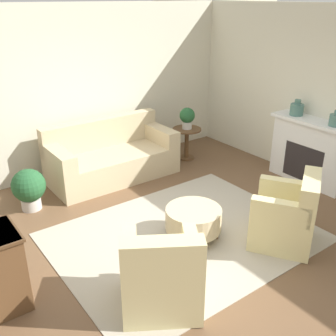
{
  "coord_description": "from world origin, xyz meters",
  "views": [
    {
      "loc": [
        -2.73,
        -3.36,
        2.89
      ],
      "look_at": [
        0.15,
        0.55,
        0.75
      ],
      "focal_mm": 42.0,
      "sensor_mm": 36.0,
      "label": 1
    }
  ],
  "objects_px": {
    "ottoman_table": "(193,219)",
    "vase_mantel_far": "(336,120)",
    "armchair_left": "(162,277)",
    "potted_plant_on_side_table": "(187,117)",
    "couch": "(112,158)",
    "side_table": "(187,138)",
    "armchair_right": "(287,217)",
    "potted_plant_floor": "(29,187)",
    "vase_mantel_near": "(297,109)"
  },
  "relations": [
    {
      "from": "armchair_left",
      "to": "potted_plant_floor",
      "type": "distance_m",
      "value": 2.79
    },
    {
      "from": "ottoman_table",
      "to": "side_table",
      "type": "height_order",
      "value": "side_table"
    },
    {
      "from": "armchair_right",
      "to": "side_table",
      "type": "xyz_separation_m",
      "value": [
        0.77,
        2.94,
        0.04
      ]
    },
    {
      "from": "side_table",
      "to": "vase_mantel_near",
      "type": "height_order",
      "value": "vase_mantel_near"
    },
    {
      "from": "ottoman_table",
      "to": "potted_plant_on_side_table",
      "type": "relative_size",
      "value": 1.8
    },
    {
      "from": "vase_mantel_far",
      "to": "ottoman_table",
      "type": "bearing_deg",
      "value": 175.54
    },
    {
      "from": "ottoman_table",
      "to": "potted_plant_floor",
      "type": "bearing_deg",
      "value": 126.02
    },
    {
      "from": "armchair_left",
      "to": "vase_mantel_near",
      "type": "height_order",
      "value": "vase_mantel_near"
    },
    {
      "from": "couch",
      "to": "vase_mantel_far",
      "type": "distance_m",
      "value": 3.64
    },
    {
      "from": "vase_mantel_near",
      "to": "potted_plant_floor",
      "type": "distance_m",
      "value": 4.38
    },
    {
      "from": "armchair_left",
      "to": "vase_mantel_far",
      "type": "height_order",
      "value": "vase_mantel_far"
    },
    {
      "from": "armchair_right",
      "to": "vase_mantel_near",
      "type": "distance_m",
      "value": 2.32
    },
    {
      "from": "potted_plant_on_side_table",
      "to": "armchair_left",
      "type": "bearing_deg",
      "value": -132.39
    },
    {
      "from": "armchair_left",
      "to": "side_table",
      "type": "distance_m",
      "value": 3.98
    },
    {
      "from": "potted_plant_on_side_table",
      "to": "armchair_right",
      "type": "bearing_deg",
      "value": -104.63
    },
    {
      "from": "vase_mantel_near",
      "to": "potted_plant_on_side_table",
      "type": "bearing_deg",
      "value": 120.78
    },
    {
      "from": "couch",
      "to": "potted_plant_on_side_table",
      "type": "bearing_deg",
      "value": -4.32
    },
    {
      "from": "potted_plant_on_side_table",
      "to": "vase_mantel_far",
      "type": "bearing_deg",
      "value": -67.48
    },
    {
      "from": "couch",
      "to": "armchair_right",
      "type": "height_order",
      "value": "couch"
    },
    {
      "from": "armchair_left",
      "to": "ottoman_table",
      "type": "height_order",
      "value": "armchair_left"
    },
    {
      "from": "ottoman_table",
      "to": "side_table",
      "type": "distance_m",
      "value": 2.71
    },
    {
      "from": "couch",
      "to": "armchair_right",
      "type": "relative_size",
      "value": 2.09
    },
    {
      "from": "armchair_left",
      "to": "couch",
      "type": "bearing_deg",
      "value": 69.75
    },
    {
      "from": "couch",
      "to": "ottoman_table",
      "type": "bearing_deg",
      "value": -91.81
    },
    {
      "from": "couch",
      "to": "vase_mantel_far",
      "type": "height_order",
      "value": "vase_mantel_far"
    },
    {
      "from": "couch",
      "to": "armchair_left",
      "type": "height_order",
      "value": "couch"
    },
    {
      "from": "armchair_left",
      "to": "potted_plant_floor",
      "type": "height_order",
      "value": "armchair_left"
    },
    {
      "from": "armchair_left",
      "to": "armchair_right",
      "type": "relative_size",
      "value": 1.0
    },
    {
      "from": "potted_plant_on_side_table",
      "to": "side_table",
      "type": "bearing_deg",
      "value": 0.0
    },
    {
      "from": "armchair_left",
      "to": "potted_plant_floor",
      "type": "bearing_deg",
      "value": 97.97
    },
    {
      "from": "vase_mantel_near",
      "to": "vase_mantel_far",
      "type": "bearing_deg",
      "value": -90.0
    },
    {
      "from": "armchair_right",
      "to": "potted_plant_floor",
      "type": "relative_size",
      "value": 1.64
    },
    {
      "from": "couch",
      "to": "potted_plant_floor",
      "type": "relative_size",
      "value": 3.42
    },
    {
      "from": "vase_mantel_far",
      "to": "potted_plant_floor",
      "type": "bearing_deg",
      "value": 151.62
    },
    {
      "from": "armchair_right",
      "to": "potted_plant_floor",
      "type": "height_order",
      "value": "armchair_right"
    },
    {
      "from": "couch",
      "to": "potted_plant_on_side_table",
      "type": "height_order",
      "value": "potted_plant_on_side_table"
    },
    {
      "from": "armchair_left",
      "to": "side_table",
      "type": "bearing_deg",
      "value": 47.61
    },
    {
      "from": "vase_mantel_near",
      "to": "couch",
      "type": "bearing_deg",
      "value": 145.18
    },
    {
      "from": "couch",
      "to": "potted_plant_floor",
      "type": "xyz_separation_m",
      "value": [
        -1.51,
        -0.29,
        0.01
      ]
    },
    {
      "from": "armchair_right",
      "to": "side_table",
      "type": "relative_size",
      "value": 1.71
    },
    {
      "from": "side_table",
      "to": "couch",
      "type": "bearing_deg",
      "value": 175.68
    },
    {
      "from": "armchair_left",
      "to": "vase_mantel_far",
      "type": "bearing_deg",
      "value": 8.93
    },
    {
      "from": "armchair_left",
      "to": "vase_mantel_far",
      "type": "relative_size",
      "value": 4.22
    },
    {
      "from": "potted_plant_floor",
      "to": "potted_plant_on_side_table",
      "type": "bearing_deg",
      "value": 3.27
    },
    {
      "from": "ottoman_table",
      "to": "vase_mantel_near",
      "type": "distance_m",
      "value": 2.81
    },
    {
      "from": "ottoman_table",
      "to": "vase_mantel_far",
      "type": "relative_size",
      "value": 2.96
    },
    {
      "from": "armchair_right",
      "to": "potted_plant_on_side_table",
      "type": "distance_m",
      "value": 3.07
    },
    {
      "from": "armchair_left",
      "to": "side_table",
      "type": "xyz_separation_m",
      "value": [
        2.68,
        2.94,
        0.04
      ]
    },
    {
      "from": "armchair_right",
      "to": "vase_mantel_far",
      "type": "distance_m",
      "value": 2.0
    },
    {
      "from": "armchair_right",
      "to": "vase_mantel_near",
      "type": "xyz_separation_m",
      "value": [
        1.75,
        1.29,
        0.81
      ]
    }
  ]
}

